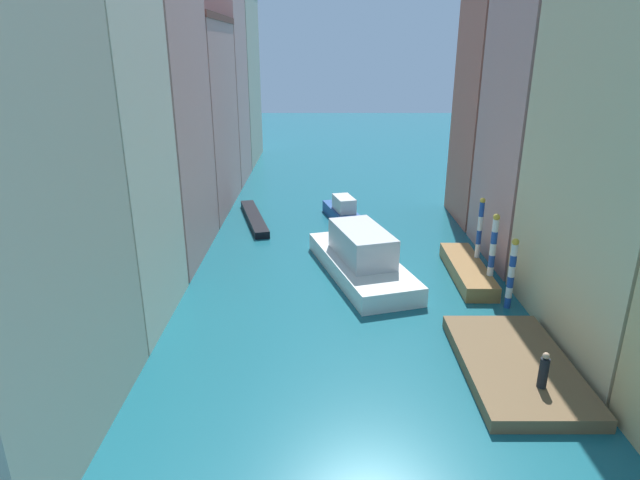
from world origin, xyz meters
TOP-DOWN VIEW (x-y plane):
  - ground_plane at (0.00, 24.50)m, footprint 154.00×154.00m
  - building_left_1 at (-12.91, 11.02)m, footprint 7.68×7.59m
  - building_left_2 at (-12.91, 19.88)m, footprint 7.68×9.76m
  - building_left_3 at (-12.91, 30.84)m, footprint 7.68×11.88m
  - building_left_4 at (-12.91, 41.01)m, footprint 7.68×8.05m
  - building_left_5 at (-12.91, 51.24)m, footprint 7.68×11.85m
  - building_right_2 at (12.91, 19.50)m, footprint 7.68×8.52m
  - building_right_3 at (12.91, 27.63)m, footprint 7.68×7.19m
  - waterfront_dock at (6.63, 6.08)m, footprint 4.42×7.80m
  - person_on_dock at (6.93, 4.20)m, footprint 0.36×0.36m
  - mooring_pole_0 at (8.26, 11.98)m, footprint 0.36×0.36m
  - mooring_pole_1 at (7.95, 14.26)m, footprint 0.37×0.37m
  - mooring_pole_2 at (7.96, 16.97)m, footprint 0.32×0.32m
  - vaporetto_white at (0.88, 16.36)m, footprint 6.36×10.80m
  - gondola_black at (-6.78, 26.82)m, footprint 3.23×8.71m
  - motorboat_0 at (0.28, 26.74)m, footprint 3.31×6.85m
  - motorboat_1 at (7.16, 15.97)m, footprint 1.94×7.11m

SIDE VIEW (x-z plane):
  - ground_plane at x=0.00m, z-range 0.00..0.00m
  - gondola_black at x=-6.78m, z-range 0.00..0.52m
  - waterfront_dock at x=6.63m, z-range 0.00..0.56m
  - motorboat_1 at x=7.16m, z-range 0.00..0.86m
  - motorboat_0 at x=0.28m, z-range -0.30..1.70m
  - vaporetto_white at x=0.88m, z-range -0.37..2.51m
  - person_on_dock at x=6.93m, z-range 0.51..2.01m
  - mooring_pole_0 at x=8.26m, z-range 0.05..3.90m
  - mooring_pole_1 at x=7.95m, z-range 0.06..4.50m
  - mooring_pole_2 at x=7.96m, z-range 0.05..4.64m
  - building_left_3 at x=-12.91m, z-range 0.01..15.28m
  - building_right_3 at x=12.91m, z-range 0.01..17.70m
  - building_right_2 at x=12.91m, z-range 0.01..18.86m
  - building_left_5 at x=-12.91m, z-range 0.01..19.38m
  - building_left_2 at x=-12.91m, z-range 0.01..19.71m
  - building_left_1 at x=-12.91m, z-range 0.01..20.23m
  - building_left_4 at x=-12.91m, z-range 0.01..20.96m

